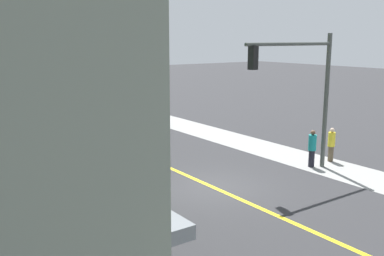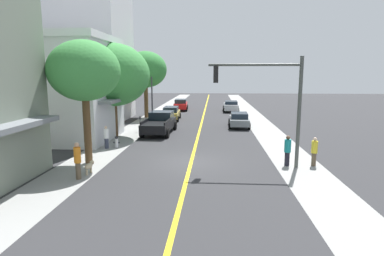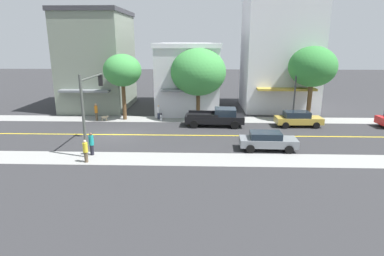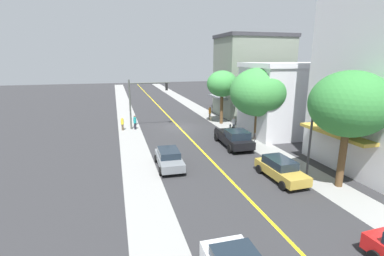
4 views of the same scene
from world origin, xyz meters
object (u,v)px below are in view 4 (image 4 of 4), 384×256
street_tree_left_near (258,92)px  pedestrian_orange_shirt (210,113)px  traffic_light_mast (143,96)px  gold_sedan_left_curb (281,169)px  street_lamp (311,127)px  small_dog (211,118)px  parking_meter (255,138)px  black_pickup_truck (234,138)px  pedestrian_teal_shirt (135,122)px  grey_sedan_right_curb (169,158)px  pedestrian_yellow_shirt (122,123)px  street_tree_right_corner (222,84)px  pedestrian_white_shirt (234,123)px  fire_hydrant (230,128)px  street_tree_left_far (349,104)px

street_tree_left_near → pedestrian_orange_shirt: (1.55, -10.83, -4.04)m
traffic_light_mast → gold_sedan_left_curb: bearing=-66.5°
street_lamp → pedestrian_orange_shirt: (0.37, -20.88, -2.76)m
traffic_light_mast → small_dog: size_ratio=7.30×
gold_sedan_left_curb → small_dog: (-1.61, -19.87, -0.38)m
parking_meter → black_pickup_truck: (1.91, -0.64, -0.00)m
street_tree_left_near → street_lamp: size_ratio=1.26×
pedestrian_teal_shirt → grey_sedan_right_curb: bearing=79.2°
pedestrian_yellow_shirt → pedestrian_orange_shirt: 12.60m
gold_sedan_left_curb → street_lamp: bearing=86.1°
black_pickup_truck → gold_sedan_left_curb: bearing=2.8°
pedestrian_yellow_shirt → street_tree_left_near: bearing=-113.5°
street_tree_right_corner → pedestrian_yellow_shirt: bearing=1.2°
pedestrian_white_shirt → fire_hydrant: bearing=161.2°
street_lamp → parking_meter: bearing=-87.4°
street_tree_left_near → parking_meter: street_tree_left_near is taller
street_tree_left_far → pedestrian_orange_shirt: 23.32m
fire_hydrant → pedestrian_teal_shirt: 11.57m
street_tree_left_near → street_lamp: 10.20m
street_tree_left_far → pedestrian_teal_shirt: (12.16, -19.72, -4.71)m
gold_sedan_left_curb → black_pickup_truck: black_pickup_truck is taller
traffic_light_mast → fire_hydrant: bearing=-22.4°
fire_hydrant → parking_meter: 6.52m
pedestrian_teal_shirt → pedestrian_orange_shirt: bearing=178.1°
black_pickup_truck → small_dog: size_ratio=7.12×
fire_hydrant → parking_meter: parking_meter is taller
gold_sedan_left_curb → pedestrian_orange_shirt: (-1.79, -20.80, 0.20)m
grey_sedan_right_curb → pedestrian_teal_shirt: (1.68, -13.30, 0.16)m
pedestrian_yellow_shirt → pedestrian_white_shirt: (-13.01, 3.38, -0.04)m
pedestrian_yellow_shirt → pedestrian_white_shirt: bearing=-99.0°
street_tree_left_far → pedestrian_yellow_shirt: size_ratio=4.76×
grey_sedan_right_curb → pedestrian_orange_shirt: 18.71m
street_lamp → grey_sedan_right_curb: street_lamp is taller
pedestrian_yellow_shirt → pedestrian_orange_shirt: bearing=-69.8°
street_tree_left_near → traffic_light_mast: 13.75m
street_tree_left_far → pedestrian_yellow_shirt: 24.39m
traffic_light_mast → pedestrian_orange_shirt: 10.47m
black_pickup_truck → street_tree_left_far: bearing=20.5°
street_tree_left_far → traffic_light_mast: street_tree_left_far is taller
pedestrian_teal_shirt → pedestrian_white_shirt: pedestrian_teal_shirt is taller
pedestrian_orange_shirt → pedestrian_white_shirt: bearing=-153.6°
parking_meter → grey_sedan_right_curb: bearing=18.3°
street_lamp → pedestrian_yellow_shirt: street_lamp is taller
black_pickup_truck → pedestrian_orange_shirt: (-1.87, -12.74, 0.09)m
pedestrian_orange_shirt → pedestrian_yellow_shirt: bearing=123.9°
street_tree_left_near → grey_sedan_right_curb: 12.69m
street_tree_right_corner → traffic_light_mast: 10.29m
small_dog → pedestrian_orange_shirt: bearing=173.8°
street_tree_left_near → pedestrian_yellow_shirt: size_ratio=4.63×
street_tree_right_corner → pedestrian_yellow_shirt: 13.55m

